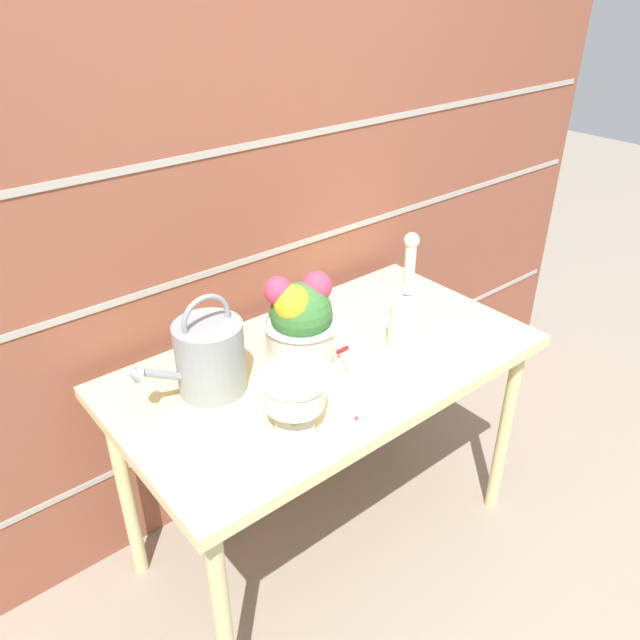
% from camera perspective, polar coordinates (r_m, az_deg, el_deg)
% --- Properties ---
extents(ground_plane, '(12.00, 12.00, 0.00)m').
position_cam_1_polar(ground_plane, '(2.32, 0.56, -18.99)').
color(ground_plane, gray).
extents(brick_wall, '(3.60, 0.08, 2.20)m').
position_cam_1_polar(brick_wall, '(1.98, -7.54, 10.58)').
color(brick_wall, brown).
rests_on(brick_wall, ground_plane).
extents(patio_table, '(1.25, 0.68, 0.74)m').
position_cam_1_polar(patio_table, '(1.87, 0.66, -5.55)').
color(patio_table, beige).
rests_on(patio_table, ground_plane).
extents(watering_can, '(0.33, 0.19, 0.29)m').
position_cam_1_polar(watering_can, '(1.68, -10.11, -3.28)').
color(watering_can, gray).
rests_on(watering_can, patio_table).
extents(crystal_pedestal_bowl, '(0.16, 0.16, 0.14)m').
position_cam_1_polar(crystal_pedestal_bowl, '(1.54, -2.36, -6.81)').
color(crystal_pedestal_bowl, silver).
rests_on(crystal_pedestal_bowl, patio_table).
extents(flower_planter, '(0.23, 0.23, 0.25)m').
position_cam_1_polar(flower_planter, '(1.80, -1.79, 0.13)').
color(flower_planter, '#BCBCC1').
rests_on(flower_planter, patio_table).
extents(glass_decanter, '(0.10, 0.10, 0.37)m').
position_cam_1_polar(glass_decanter, '(1.84, 7.86, 0.55)').
color(glass_decanter, silver).
rests_on(glass_decanter, patio_table).
extents(figurine_vase, '(0.07, 0.07, 0.19)m').
position_cam_1_polar(figurine_vase, '(1.68, 1.67, -3.85)').
color(figurine_vase, white).
rests_on(figurine_vase, patio_table).
extents(fallen_petal, '(0.01, 0.01, 0.01)m').
position_cam_1_polar(fallen_petal, '(1.61, 3.35, -8.95)').
color(fallen_petal, '#E03856').
rests_on(fallen_petal, patio_table).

